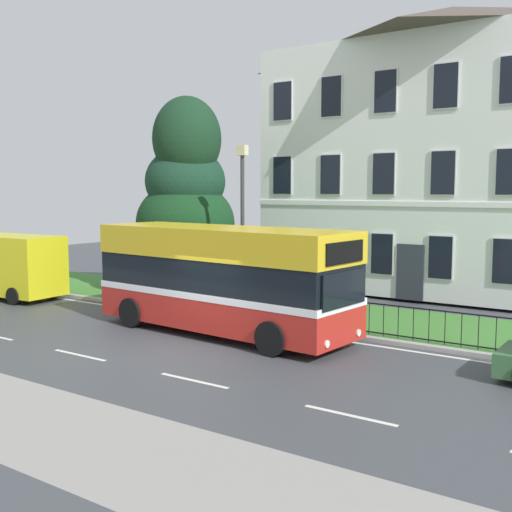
{
  "coord_description": "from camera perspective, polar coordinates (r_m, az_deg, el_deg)",
  "views": [
    {
      "loc": [
        11.2,
        -12.67,
        4.42
      ],
      "look_at": [
        -1.02,
        5.17,
        2.14
      ],
      "focal_mm": 43.86,
      "sensor_mm": 36.0,
      "label": 1
    }
  ],
  "objects": [
    {
      "name": "white_panel_van",
      "position": [
        27.51,
        -21.48,
        -0.87
      ],
      "size": [
        5.26,
        2.35,
        2.58
      ],
      "rotation": [
        0.0,
        0.0,
        3.2
      ],
      "color": "yellow",
      "rests_on": "ground_plane"
    },
    {
      "name": "single_decker_bus",
      "position": [
        19.29,
        -3.06,
        -2.02
      ],
      "size": [
        8.84,
        3.24,
        3.29
      ],
      "rotation": [
        0.0,
        0.0,
        -0.08
      ],
      "color": "#B2231C",
      "rests_on": "ground_plane"
    },
    {
      "name": "georgian_townhouse",
      "position": [
        29.16,
        17.16,
        9.32
      ],
      "size": [
        14.48,
        8.79,
        12.16
      ],
      "color": "white",
      "rests_on": "ground_plane"
    },
    {
      "name": "evergreen_tree",
      "position": [
        25.38,
        -6.31,
        3.36
      ],
      "size": [
        4.63,
        4.57,
        8.19
      ],
      "color": "#423328",
      "rests_on": "ground_plane"
    },
    {
      "name": "iron_verge_railing",
      "position": [
        19.55,
        7.22,
        -5.23
      ],
      "size": [
        14.15,
        0.04,
        0.97
      ],
      "color": "black",
      "rests_on": "ground_plane"
    },
    {
      "name": "street_lamp_post",
      "position": [
        22.14,
        -1.24,
        3.72
      ],
      "size": [
        0.36,
        0.24,
        5.87
      ],
      "color": "#333338",
      "rests_on": "ground_plane"
    },
    {
      "name": "ground_plane",
      "position": [
        18.14,
        -5.04,
        -8.16
      ],
      "size": [
        60.0,
        56.0,
        0.18
      ],
      "color": "#3D4146"
    }
  ]
}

